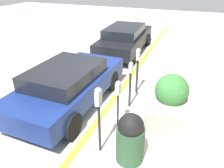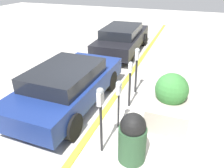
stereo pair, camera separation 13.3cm
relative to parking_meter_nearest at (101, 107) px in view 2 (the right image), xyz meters
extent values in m
plane|color=beige|center=(1.46, 0.42, -1.18)|extent=(40.00, 40.00, 0.00)
cube|color=gold|center=(1.46, 0.50, -1.16)|extent=(24.50, 0.16, 0.04)
cylinder|color=#232326|center=(0.00, 0.00, -0.57)|extent=(0.06, 0.06, 1.23)
cube|color=silver|center=(0.00, 0.00, 0.20)|extent=(0.18, 0.09, 0.31)
sphere|color=gray|center=(0.00, 0.00, 0.36)|extent=(0.16, 0.16, 0.16)
cylinder|color=#232326|center=(0.94, -0.08, -0.68)|extent=(0.05, 0.05, 1.00)
cube|color=silver|center=(0.94, -0.08, -0.05)|extent=(0.19, 0.09, 0.26)
sphere|color=gray|center=(0.94, -0.08, 0.08)|extent=(0.16, 0.16, 0.16)
cylinder|color=#232326|center=(2.00, -0.06, -0.62)|extent=(0.07, 0.07, 1.12)
cube|color=silver|center=(2.00, -0.06, 0.06)|extent=(0.14, 0.09, 0.25)
sphere|color=gray|center=(2.00, -0.06, 0.19)|extent=(0.12, 0.12, 0.12)
cylinder|color=#232326|center=(2.92, -0.02, -0.60)|extent=(0.07, 0.07, 1.16)
cube|color=silver|center=(2.92, -0.02, 0.13)|extent=(0.18, 0.09, 0.29)
sphere|color=gray|center=(2.92, -0.02, 0.28)|extent=(0.16, 0.16, 0.16)
cube|color=#B2A899|center=(1.76, -1.25, -0.87)|extent=(1.64, 1.04, 0.63)
sphere|color=#387A38|center=(1.76, -1.25, -0.27)|extent=(0.86, 0.86, 0.86)
cube|color=navy|center=(1.47, 1.63, -0.57)|extent=(4.28, 1.88, 0.55)
cube|color=black|center=(1.30, 1.63, -0.09)|extent=(2.24, 1.62, 0.40)
cylinder|color=black|center=(2.79, 0.81, -0.84)|extent=(0.68, 0.21, 0.68)
cylinder|color=black|center=(2.79, 2.46, -0.84)|extent=(0.68, 0.21, 0.68)
cylinder|color=black|center=(0.16, 0.81, -0.84)|extent=(0.68, 0.21, 0.68)
cylinder|color=black|center=(0.16, 2.46, -0.84)|extent=(0.68, 0.21, 0.68)
cube|color=black|center=(6.80, 1.66, -0.58)|extent=(4.72, 1.93, 0.57)
cube|color=black|center=(6.61, 1.66, -0.08)|extent=(2.48, 1.63, 0.42)
cylinder|color=black|center=(8.24, 0.86, -0.86)|extent=(0.64, 0.21, 0.64)
cylinder|color=black|center=(8.24, 2.47, -0.86)|extent=(0.64, 0.21, 0.64)
cylinder|color=black|center=(5.35, 0.86, -0.86)|extent=(0.64, 0.21, 0.64)
cylinder|color=black|center=(5.35, 2.47, -0.86)|extent=(0.64, 0.21, 0.64)
cylinder|color=#2D5133|center=(0.01, -0.69, -0.78)|extent=(0.59, 0.59, 0.80)
sphere|color=black|center=(0.01, -0.69, -0.30)|extent=(0.53, 0.53, 0.53)
camera|label=1|loc=(-3.38, -1.62, 2.44)|focal=35.00mm
camera|label=2|loc=(-3.42, -1.50, 2.44)|focal=35.00mm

